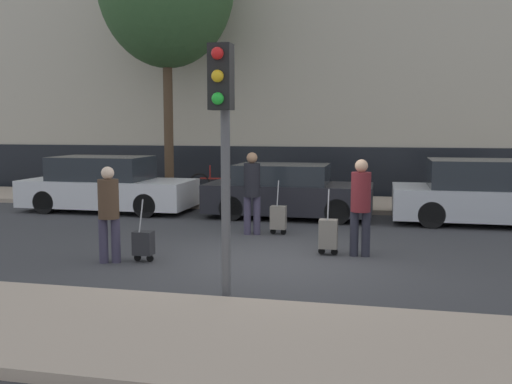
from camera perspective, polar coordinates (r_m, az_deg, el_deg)
The scene contains 15 objects.
ground_plane at distance 9.67m, azimuth 1.88°, elevation -6.91°, with size 80.00×80.00×0.00m, color #38383A.
sidewalk_near at distance 6.16m, azimuth -4.85°, elevation -14.30°, with size 28.00×2.50×0.12m.
sidewalk_far at distance 16.48m, azimuth 6.43°, elevation -1.12°, with size 28.00×3.00×0.12m.
building_facade at distance 20.47m, azimuth 7.86°, elevation 17.38°, with size 28.00×3.23×12.25m.
parked_car_0 at distance 15.72m, azimuth -14.71°, elevation 0.60°, with size 4.52×1.79×1.46m.
parked_car_1 at distance 14.17m, azimuth 3.14°, elevation -0.03°, with size 4.08×1.74×1.32m.
parked_car_2 at distance 14.24m, azimuth 22.19°, elevation -0.22°, with size 4.40×1.92×1.49m.
pedestrian_left at distance 9.69m, azimuth -14.52°, elevation -1.64°, with size 0.34×0.34×1.60m.
trolley_left at distance 9.74m, azimuth -11.19°, elevation -5.04°, with size 0.34×0.29×1.05m.
pedestrian_center at distance 11.85m, azimuth -0.40°, elevation 0.40°, with size 0.35×0.34×1.72m.
trolley_center at distance 11.94m, azimuth 2.25°, elevation -2.57°, with size 0.34×0.29×1.14m.
pedestrian_right at distance 10.01m, azimuth 10.43°, elevation -0.96°, with size 0.35×0.34×1.69m.
trolley_right at distance 10.12m, azimuth 7.24°, elevation -4.19°, with size 0.34×0.29×1.17m.
traffic_light at distance 7.15m, azimuth -3.35°, elevation 7.21°, with size 0.28×0.47×3.25m.
parked_bicycle at distance 17.38m, azimuth -4.02°, elevation 0.74°, with size 1.77×0.06×0.96m.
Camera 1 is at (1.75, -9.24, 2.26)m, focal length 40.00 mm.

